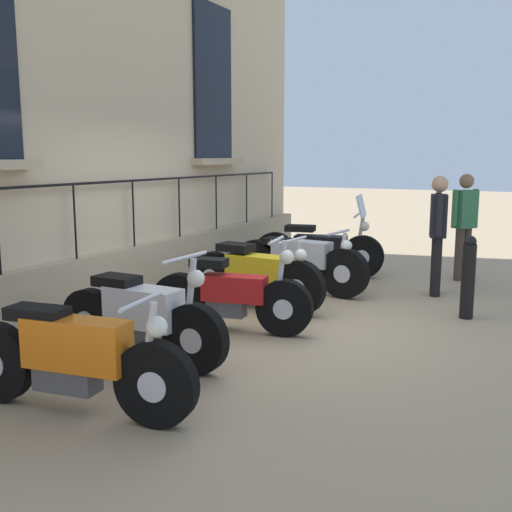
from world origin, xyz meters
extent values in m
plane|color=tan|center=(0.00, 0.00, 0.00)|extent=(60.00, 60.00, 0.00)
cube|color=#C6B28E|center=(-2.47, 0.00, 3.88)|extent=(0.60, 10.29, 7.77)
cube|color=tan|center=(-2.09, 0.00, 0.40)|extent=(0.20, 10.29, 0.79)
cube|color=black|center=(-2.15, 2.26, 3.15)|extent=(0.06, 1.12, 2.41)
cube|color=tan|center=(-2.07, 2.26, 1.90)|extent=(0.24, 1.32, 0.10)
cube|color=black|center=(-2.05, 0.00, 1.66)|extent=(0.03, 8.65, 0.03)
cylinder|color=black|center=(-2.05, -1.08, 1.23)|extent=(0.02, 0.02, 0.87)
cylinder|color=black|center=(-2.05, 0.00, 1.23)|extent=(0.02, 0.02, 0.87)
cylinder|color=black|center=(-2.05, 1.08, 1.23)|extent=(0.02, 0.02, 0.87)
cylinder|color=black|center=(-2.05, 2.16, 1.23)|extent=(0.02, 0.02, 0.87)
cylinder|color=black|center=(-2.05, 3.24, 1.23)|extent=(0.02, 0.02, 0.87)
cylinder|color=black|center=(-2.05, 4.32, 1.23)|extent=(0.02, 0.02, 0.87)
cylinder|color=black|center=(0.39, -2.91, 0.33)|extent=(0.67, 0.21, 0.66)
cylinder|color=silver|center=(0.39, -2.91, 0.33)|extent=(0.25, 0.17, 0.23)
cube|color=orange|center=(-0.28, -3.00, 0.56)|extent=(0.88, 0.37, 0.39)
cube|color=#4C4C51|center=(-0.38, -3.01, 0.30)|extent=(0.53, 0.28, 0.23)
cube|color=black|center=(-0.62, -3.04, 0.78)|extent=(0.50, 0.30, 0.10)
cylinder|color=silver|center=(0.34, -2.92, 0.64)|extent=(0.17, 0.08, 0.63)
cylinder|color=silver|center=(0.29, -2.92, 0.95)|extent=(0.11, 0.58, 0.04)
sphere|color=white|center=(0.41, -2.91, 0.77)|extent=(0.16, 0.16, 0.16)
cylinder|color=silver|center=(-0.56, -2.89, 0.18)|extent=(0.77, 0.18, 0.08)
cylinder|color=black|center=(0.06, -1.86, 0.33)|extent=(0.67, 0.16, 0.66)
cylinder|color=silver|center=(0.06, -1.86, 0.33)|extent=(0.24, 0.16, 0.23)
cylinder|color=black|center=(-1.22, -1.81, 0.33)|extent=(0.67, 0.16, 0.66)
cylinder|color=silver|center=(-1.22, -1.81, 0.33)|extent=(0.24, 0.16, 0.23)
cube|color=silver|center=(-0.53, -1.84, 0.56)|extent=(0.77, 0.33, 0.38)
cube|color=#4C4C51|center=(-0.63, -1.83, 0.30)|extent=(0.46, 0.26, 0.23)
cube|color=black|center=(-0.85, -1.83, 0.78)|extent=(0.44, 0.29, 0.10)
cylinder|color=silver|center=(0.01, -1.85, 0.70)|extent=(0.16, 0.07, 0.75)
cylinder|color=silver|center=(-0.04, -1.85, 1.08)|extent=(0.06, 0.68, 0.04)
sphere|color=white|center=(0.08, -1.86, 0.90)|extent=(0.16, 0.16, 0.16)
cylinder|color=silver|center=(-0.76, -1.66, 0.18)|extent=(0.69, 0.10, 0.08)
cylinder|color=black|center=(0.32, -0.41, 0.32)|extent=(0.65, 0.25, 0.64)
cylinder|color=silver|center=(0.32, -0.41, 0.32)|extent=(0.25, 0.20, 0.22)
cylinder|color=black|center=(-0.93, -0.63, 0.32)|extent=(0.65, 0.25, 0.64)
cylinder|color=silver|center=(-0.93, -0.63, 0.32)|extent=(0.25, 0.20, 0.22)
cube|color=red|center=(-0.26, -0.51, 0.51)|extent=(0.76, 0.38, 0.29)
cube|color=#4C4C51|center=(-0.36, -0.53, 0.29)|extent=(0.47, 0.28, 0.22)
cube|color=black|center=(-0.56, -0.57, 0.78)|extent=(0.44, 0.30, 0.10)
cylinder|color=silver|center=(0.27, -0.42, 0.70)|extent=(0.17, 0.09, 0.76)
cylinder|color=silver|center=(0.22, -0.43, 1.07)|extent=(0.13, 0.57, 0.04)
sphere|color=white|center=(0.34, -0.41, 0.89)|extent=(0.16, 0.16, 0.16)
cylinder|color=silver|center=(-0.51, -0.41, 0.18)|extent=(0.66, 0.19, 0.08)
cylinder|color=black|center=(0.12, 0.48, 0.35)|extent=(0.71, 0.20, 0.70)
cylinder|color=silver|center=(0.12, 0.48, 0.35)|extent=(0.26, 0.18, 0.24)
cylinder|color=black|center=(-1.20, 0.59, 0.35)|extent=(0.71, 0.20, 0.70)
cylinder|color=silver|center=(-1.20, 0.59, 0.35)|extent=(0.26, 0.18, 0.24)
cube|color=gold|center=(-0.49, 0.53, 0.55)|extent=(0.83, 0.40, 0.32)
cube|color=#4C4C51|center=(-0.59, 0.54, 0.31)|extent=(0.50, 0.31, 0.24)
cube|color=black|center=(-0.82, 0.56, 0.79)|extent=(0.47, 0.34, 0.10)
cylinder|color=silver|center=(0.07, 0.49, 0.65)|extent=(0.16, 0.07, 0.61)
cylinder|color=silver|center=(0.02, 0.49, 0.95)|extent=(0.10, 0.73, 0.04)
sphere|color=white|center=(0.14, 0.48, 0.77)|extent=(0.16, 0.16, 0.16)
cylinder|color=silver|center=(-0.73, 0.74, 0.19)|extent=(0.73, 0.14, 0.08)
cylinder|color=black|center=(0.34, 1.61, 0.36)|extent=(0.73, 0.25, 0.71)
cylinder|color=silver|center=(0.34, 1.61, 0.36)|extent=(0.27, 0.21, 0.25)
cylinder|color=black|center=(-1.14, 1.81, 0.36)|extent=(0.73, 0.25, 0.71)
cylinder|color=silver|center=(-1.14, 1.81, 0.36)|extent=(0.27, 0.21, 0.25)
cube|color=#B2B2BC|center=(-0.35, 1.70, 0.58)|extent=(0.92, 0.40, 0.37)
cube|color=#4C4C51|center=(-0.45, 1.72, 0.32)|extent=(0.56, 0.30, 0.25)
cube|color=black|center=(-0.71, 1.75, 0.72)|extent=(0.53, 0.32, 0.10)
cylinder|color=silver|center=(0.29, 1.62, 0.64)|extent=(0.17, 0.08, 0.58)
cylinder|color=silver|center=(0.24, 1.63, 0.93)|extent=(0.12, 0.64, 0.04)
sphere|color=white|center=(0.36, 1.61, 0.75)|extent=(0.16, 0.16, 0.16)
cylinder|color=silver|center=(-0.60, 1.90, 0.20)|extent=(0.80, 0.18, 0.08)
cylinder|color=black|center=(0.15, 3.12, 0.35)|extent=(0.72, 0.27, 0.70)
cylinder|color=silver|center=(0.15, 3.12, 0.35)|extent=(0.27, 0.21, 0.25)
cylinder|color=black|center=(-1.32, 2.86, 0.35)|extent=(0.72, 0.27, 0.70)
cylinder|color=silver|center=(-1.32, 2.86, 0.35)|extent=(0.27, 0.21, 0.25)
cube|color=black|center=(-0.53, 3.00, 0.53)|extent=(0.90, 0.49, 0.28)
cube|color=#4C4C51|center=(-0.63, 2.98, 0.32)|extent=(0.55, 0.36, 0.25)
cube|color=black|center=(-0.88, 2.93, 0.79)|extent=(0.53, 0.39, 0.10)
cylinder|color=silver|center=(0.10, 3.11, 0.69)|extent=(0.17, 0.09, 0.69)
cylinder|color=silver|center=(0.05, 3.10, 1.03)|extent=(0.17, 0.74, 0.04)
sphere|color=white|center=(0.17, 3.12, 0.85)|extent=(0.16, 0.16, 0.16)
cylinder|color=silver|center=(-0.83, 3.13, 0.19)|extent=(0.77, 0.22, 0.08)
cube|color=silver|center=(0.11, 3.11, 1.18)|extent=(0.23, 0.62, 0.36)
cylinder|color=black|center=(2.03, 1.27, 0.46)|extent=(0.17, 0.17, 0.92)
sphere|color=black|center=(2.03, 1.27, 0.96)|extent=(0.15, 0.15, 0.15)
cylinder|color=#47382D|center=(1.69, 3.74, 0.42)|extent=(0.14, 0.14, 0.85)
cylinder|color=#47382D|center=(1.60, 3.61, 0.42)|extent=(0.14, 0.14, 0.85)
cube|color=#337247|center=(1.64, 3.68, 1.15)|extent=(0.39, 0.42, 0.60)
sphere|color=#8C664C|center=(1.64, 3.68, 1.59)|extent=(0.23, 0.23, 0.23)
cylinder|color=#337247|center=(1.77, 3.86, 1.18)|extent=(0.09, 0.09, 0.57)
cylinder|color=#337247|center=(1.52, 3.49, 1.18)|extent=(0.09, 0.09, 0.57)
cylinder|color=black|center=(1.47, 2.29, 0.42)|extent=(0.14, 0.14, 0.85)
cylinder|color=black|center=(1.44, 2.45, 0.42)|extent=(0.14, 0.14, 0.85)
cube|color=black|center=(1.46, 2.37, 1.15)|extent=(0.29, 0.40, 0.60)
sphere|color=tan|center=(1.46, 2.37, 1.59)|extent=(0.23, 0.23, 0.23)
cylinder|color=black|center=(1.50, 2.16, 1.18)|extent=(0.09, 0.09, 0.57)
cylinder|color=black|center=(1.41, 2.59, 1.18)|extent=(0.09, 0.09, 0.57)
camera|label=1|loc=(2.91, -6.32, 1.98)|focal=42.03mm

